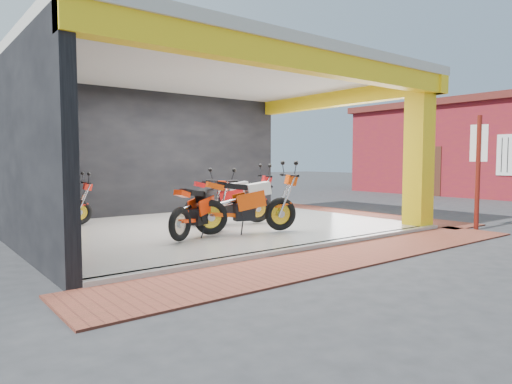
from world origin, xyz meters
TOP-DOWN VIEW (x-y plane):
  - ground at (0.00, 0.00)m, footprint 80.00×80.00m
  - showroom_floor at (0.00, 2.00)m, footprint 8.00×6.00m
  - showroom_ceiling at (0.00, 2.00)m, footprint 8.40×6.40m
  - back_wall at (0.00, 5.10)m, footprint 8.20×0.20m
  - left_wall at (-4.10, 2.00)m, footprint 0.20×6.20m
  - corner_column at (3.75, -0.75)m, footprint 0.50×0.50m
  - header_beam_front at (0.00, -1.00)m, footprint 8.40×0.30m
  - header_beam_right at (4.00, 2.00)m, footprint 0.30×6.40m
  - floor_kerb at (0.00, -1.02)m, footprint 8.00×0.20m
  - paver_front at (0.00, -1.80)m, footprint 9.00×1.40m
  - paver_right at (4.80, 2.00)m, footprint 1.40×7.00m
  - signpost at (4.64, -1.69)m, footprint 0.15×0.35m
  - moto_hero at (0.52, 0.40)m, footprint 2.47×1.50m
  - moto_row_a at (0.91, 1.67)m, footprint 2.35×1.46m
  - moto_row_b at (-0.53, 1.17)m, footprint 2.21×1.61m
  - moto_row_c at (-2.52, 3.88)m, footprint 1.95×0.80m

SIDE VIEW (x-z plane):
  - ground at x=0.00m, z-range 0.00..0.00m
  - paver_front at x=0.00m, z-range 0.00..0.03m
  - paver_right at x=4.80m, z-range 0.00..0.03m
  - showroom_floor at x=0.00m, z-range 0.00..0.10m
  - floor_kerb at x=0.00m, z-range 0.00..0.10m
  - moto_row_c at x=-2.52m, z-range 0.10..1.27m
  - moto_row_b at x=-0.53m, z-range 0.10..1.37m
  - moto_row_a at x=0.91m, z-range 0.10..1.45m
  - moto_hero at x=0.52m, z-range 0.10..1.52m
  - signpost at x=4.64m, z-range 0.12..2.73m
  - back_wall at x=0.00m, z-range 0.00..3.50m
  - left_wall at x=-4.10m, z-range 0.00..3.50m
  - corner_column at x=3.75m, z-range 0.00..3.50m
  - header_beam_front at x=0.00m, z-range 3.10..3.50m
  - header_beam_right at x=4.00m, z-range 3.10..3.50m
  - showroom_ceiling at x=0.00m, z-range 3.50..3.70m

